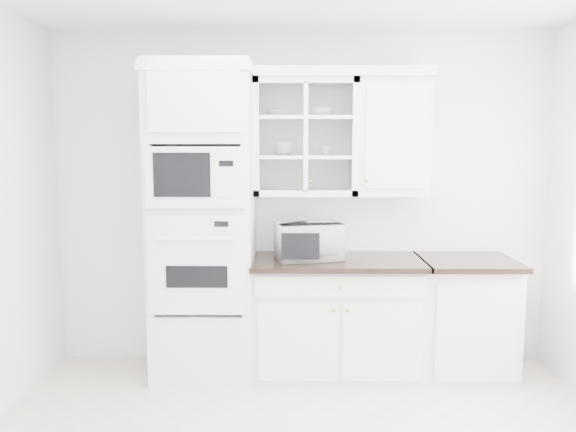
{
  "coord_description": "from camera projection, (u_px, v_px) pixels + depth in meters",
  "views": [
    {
      "loc": [
        -0.06,
        -2.83,
        1.79
      ],
      "look_at": [
        -0.1,
        1.05,
        1.3
      ],
      "focal_mm": 35.0,
      "sensor_mm": 36.0,
      "label": 1
    }
  ],
  "objects": [
    {
      "name": "room_shell",
      "position": [
        304.0,
        147.0,
        3.23
      ],
      "size": [
        4.0,
        3.5,
        2.7
      ],
      "color": "white",
      "rests_on": "ground"
    },
    {
      "name": "oven_column",
      "position": [
        204.0,
        223.0,
        4.29
      ],
      "size": [
        0.76,
        0.68,
        2.4
      ],
      "color": "white",
      "rests_on": "ground"
    },
    {
      "name": "base_cabinet_run",
      "position": [
        337.0,
        315.0,
        4.4
      ],
      "size": [
        1.32,
        0.67,
        0.92
      ],
      "color": "white",
      "rests_on": "ground"
    },
    {
      "name": "extra_base_cabinet",
      "position": [
        464.0,
        316.0,
        4.39
      ],
      "size": [
        0.72,
        0.67,
        0.92
      ],
      "color": "white",
      "rests_on": "ground"
    },
    {
      "name": "upper_cabinet_glass",
      "position": [
        305.0,
        138.0,
        4.37
      ],
      "size": [
        0.8,
        0.33,
        0.9
      ],
      "color": "white",
      "rests_on": "room_shell"
    },
    {
      "name": "upper_cabinet_solid",
      "position": [
        392.0,
        138.0,
        4.36
      ],
      "size": [
        0.55,
        0.33,
        0.9
      ],
      "primitive_type": "cube",
      "color": "white",
      "rests_on": "room_shell"
    },
    {
      "name": "crown_molding",
      "position": [
        292.0,
        73.0,
        4.28
      ],
      "size": [
        2.14,
        0.38,
        0.07
      ],
      "primitive_type": "cube",
      "color": "white",
      "rests_on": "room_shell"
    },
    {
      "name": "countertop_microwave",
      "position": [
        308.0,
        241.0,
        4.32
      ],
      "size": [
        0.56,
        0.5,
        0.28
      ],
      "primitive_type": "imported",
      "rotation": [
        0.0,
        0.0,
        3.37
      ],
      "color": "white",
      "rests_on": "base_cabinet_run"
    },
    {
      "name": "bowl_a",
      "position": [
        279.0,
        114.0,
        4.36
      ],
      "size": [
        0.24,
        0.24,
        0.05
      ],
      "primitive_type": "imported",
      "rotation": [
        0.0,
        0.0,
        0.25
      ],
      "color": "white",
      "rests_on": "upper_cabinet_glass"
    },
    {
      "name": "bowl_b",
      "position": [
        320.0,
        113.0,
        4.34
      ],
      "size": [
        0.24,
        0.24,
        0.06
      ],
      "primitive_type": "imported",
      "rotation": [
        0.0,
        0.0,
        -0.29
      ],
      "color": "white",
      "rests_on": "upper_cabinet_glass"
    },
    {
      "name": "cup_a",
      "position": [
        284.0,
        149.0,
        4.4
      ],
      "size": [
        0.15,
        0.15,
        0.11
      ],
      "primitive_type": "imported",
      "rotation": [
        0.0,
        0.0,
        -0.12
      ],
      "color": "white",
      "rests_on": "upper_cabinet_glass"
    },
    {
      "name": "cup_b",
      "position": [
        326.0,
        150.0,
        4.37
      ],
      "size": [
        0.11,
        0.11,
        0.08
      ],
      "primitive_type": "imported",
      "rotation": [
        0.0,
        0.0,
        0.28
      ],
      "color": "white",
      "rests_on": "upper_cabinet_glass"
    }
  ]
}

